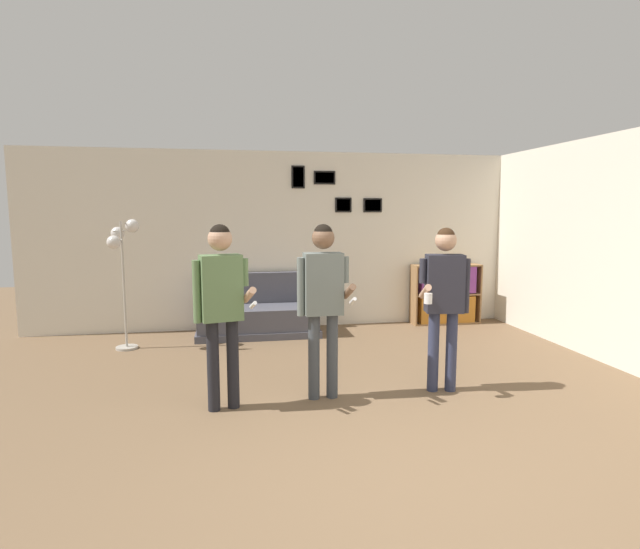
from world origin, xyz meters
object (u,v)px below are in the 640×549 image
object	(u,v)px
person_player_foreground_center	(323,293)
bottle_on_floor	(232,341)
couch	(258,314)
drinking_cup	(457,261)
floor_lamp	(122,252)
bookshelf	(446,294)
person_player_foreground_left	(221,297)
person_watcher_holding_cup	(444,292)

from	to	relation	value
person_player_foreground_center	bottle_on_floor	xyz separation A→B (m)	(-0.86, 1.88, -0.92)
couch	bottle_on_floor	bearing A→B (deg)	-115.02
couch	drinking_cup	xyz separation A→B (m)	(3.19, 0.20, 0.71)
floor_lamp	bookshelf	bearing A→B (deg)	8.45
bottle_on_floor	drinking_cup	size ratio (longest dim) A/B	2.96
couch	person_player_foreground_left	distance (m)	2.92
couch	person_player_foreground_center	bearing A→B (deg)	-79.64
floor_lamp	drinking_cup	xyz separation A→B (m)	(4.94, 0.71, -0.27)
floor_lamp	drinking_cup	distance (m)	5.00
couch	person_watcher_holding_cup	distance (m)	3.26
floor_lamp	person_player_foreground_center	world-z (taller)	floor_lamp
couch	person_player_foreground_left	world-z (taller)	person_player_foreground_left
bookshelf	drinking_cup	distance (m)	0.56
person_player_foreground_left	person_player_foreground_center	bearing A→B (deg)	6.65
drinking_cup	couch	bearing A→B (deg)	-176.46
floor_lamp	drinking_cup	bearing A→B (deg)	8.17
bookshelf	drinking_cup	bearing A→B (deg)	0.24
person_player_foreground_center	bottle_on_floor	size ratio (longest dim) A/B	5.64
bookshelf	person_player_foreground_center	world-z (taller)	person_player_foreground_center
person_watcher_holding_cup	bottle_on_floor	size ratio (longest dim) A/B	5.50
person_player_foreground_left	bottle_on_floor	bearing A→B (deg)	87.71
bottle_on_floor	drinking_cup	bearing A→B (deg)	15.64
couch	person_watcher_holding_cup	bearing A→B (deg)	-57.72
couch	person_player_foreground_center	xyz separation A→B (m)	(0.49, -2.68, 0.74)
person_player_foreground_left	person_player_foreground_center	distance (m)	0.95
floor_lamp	bottle_on_floor	world-z (taller)	floor_lamp
person_watcher_holding_cup	bookshelf	bearing A→B (deg)	65.45
bookshelf	drinking_cup	xyz separation A→B (m)	(0.17, 0.00, 0.53)
couch	person_player_foreground_center	distance (m)	2.82
couch	drinking_cup	world-z (taller)	drinking_cup
bookshelf	bottle_on_floor	size ratio (longest dim) A/B	3.71
couch	floor_lamp	distance (m)	2.07
bookshelf	floor_lamp	distance (m)	4.89
bookshelf	drinking_cup	size ratio (longest dim) A/B	10.98
bottle_on_floor	bookshelf	bearing A→B (deg)	16.37
couch	bottle_on_floor	distance (m)	0.90
person_player_foreground_left	person_player_foreground_center	size ratio (longest dim) A/B	1.00
person_watcher_holding_cup	bottle_on_floor	distance (m)	2.94
person_player_foreground_center	person_player_foreground_left	bearing A→B (deg)	-173.35
bookshelf	floor_lamp	xyz separation A→B (m)	(-4.77, -0.71, 0.80)
floor_lamp	person_player_foreground_left	xyz separation A→B (m)	(1.29, -2.28, -0.24)
bottle_on_floor	drinking_cup	distance (m)	3.81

